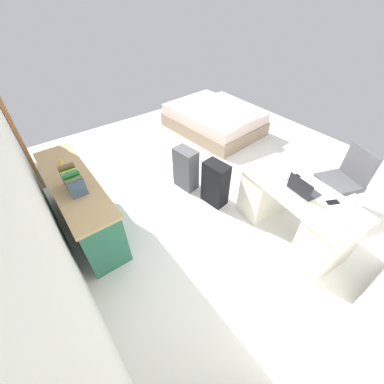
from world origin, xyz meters
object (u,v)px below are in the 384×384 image
Objects in this scene: office_chair at (341,184)px; bed at (214,120)px; computer_mouse at (286,178)px; figurine_small at (60,162)px; laptop at (302,189)px; suitcase_black at (215,184)px; credenza at (81,204)px; desk at (293,212)px; desk_lamp at (352,201)px; cell_phone_by_mouse at (295,177)px; suitcase_spare_grey at (186,169)px; cell_phone_near_laptop at (333,202)px.

bed is at bearing -3.50° from office_chair.
figurine_small is (1.86, 2.08, 0.07)m from computer_mouse.
bed is 3.03m from laptop.
credenza is at bearing 60.58° from suitcase_black.
desk_lamp is at bearing 172.66° from desk.
laptop is 0.27m from computer_mouse.
cell_phone_by_mouse is at bearing -125.04° from credenza.
figurine_small reaches higher than credenza.
office_chair reaches higher than desk.
office_chair is at bearing -126.35° from figurine_small.
bed is 3.27m from figurine_small.
desk_lamp reaches higher than office_chair.
desk_lamp is (-0.51, 0.07, 0.61)m from desk.
desk is 2.67m from credenza.
credenza reaches higher than suitcase_spare_grey.
cell_phone_near_laptop is (-1.35, -0.46, 0.40)m from suitcase_black.
desk_lamp is (-0.74, 0.10, 0.24)m from computer_mouse.
desk is 13.71× the size of figurine_small.
credenza is 2.69m from cell_phone_by_mouse.
suitcase_spare_grey is at bearing 44.67° from cell_phone_near_laptop.
credenza is at bearing 76.57° from suitcase_spare_grey.
suitcase_spare_grey is 4.92× the size of cell_phone_near_laptop.
cell_phone_by_mouse is 2.90m from figurine_small.
bed is at bearing -15.80° from cell_phone_by_mouse.
computer_mouse is at bearing -9.18° from desk.
desk_lamp reaches higher than cell_phone_near_laptop.
computer_mouse is 2.79m from figurine_small.
cell_phone_by_mouse reaches higher than desk.
cell_phone_near_laptop is 1.24× the size of figurine_small.
computer_mouse is (-1.49, -2.08, 0.37)m from credenza.
credenza is 2.68× the size of suitcase_black.
office_chair is 1.40× the size of suitcase_black.
suitcase_black is 4.94× the size of cell_phone_near_laptop.
office_chair is 3.49m from credenza.
computer_mouse is at bearing -125.55° from credenza.
cell_phone_by_mouse is (0.21, -0.18, -0.04)m from laptop.
office_chair is 0.52× the size of credenza.
laptop is (-2.76, 1.14, 0.54)m from bed.
cell_phone_by_mouse is (-1.38, -0.64, 0.41)m from suitcase_spare_grey.
credenza is 0.57m from figurine_small.
figurine_small is (1.07, 1.67, 0.49)m from suitcase_black.
credenza reaches higher than cell_phone_near_laptop.
suitcase_spare_grey is 4.92× the size of cell_phone_by_mouse.
desk_lamp reaches higher than suitcase_spare_grey.
office_chair is at bearing -147.38° from suitcase_spare_grey.
laptop reaches higher than office_chair.
bed is (2.74, -1.11, -0.14)m from desk.
credenza is at bearing 41.54° from desk_lamp.
suitcase_spare_grey is at bearing 5.97° from suitcase_black.
desk_lamp is at bearing -176.27° from suitcase_spare_grey.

